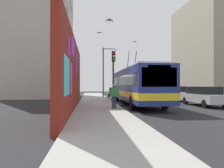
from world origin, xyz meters
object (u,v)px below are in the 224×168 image
Objects in this scene: parked_car_champagne at (173,93)px; parked_car_black at (156,91)px; traffic_light at (113,69)px; city_bus at (136,85)px; parked_car_silver at (204,96)px; street_lamp at (105,68)px; pedestrian_at_curb at (114,94)px; parked_car_dark_gray at (145,90)px.

parked_car_champagne is 1.08× the size of parked_car_black.
parked_car_champagne is 9.57m from traffic_light.
city_bus reaches higher than parked_car_silver.
parked_car_silver is 7.69m from traffic_light.
parked_car_black is 0.67× the size of street_lamp.
pedestrian_at_curb is at bearing 106.82° from parked_car_silver.
city_bus is 9.90m from street_lamp.
parked_car_silver is at bearing -180.00° from parked_car_black.
parked_car_silver is 1.10× the size of parked_car_black.
parked_car_silver is 1.08× the size of parked_car_dark_gray.
parked_car_black is at bearing -27.73° from pedestrian_at_curb.
traffic_light is (0.49, 7.35, 2.20)m from parked_car_silver.
street_lamp is (11.37, 7.23, 3.07)m from parked_car_silver.
parked_car_champagne is at bearing 180.00° from parked_car_dark_gray.
city_bus is 4.94m from pedestrian_at_curb.
parked_car_dark_gray is at bearing 0.00° from parked_car_silver.
street_lamp is (13.68, -0.42, 2.83)m from pedestrian_at_curb.
city_bus is at bearing -29.94° from pedestrian_at_curb.
city_bus reaches higher than traffic_light.
traffic_light is (-17.82, 7.35, 2.20)m from parked_car_dark_gray.
street_lamp is (-0.85, 7.23, 3.08)m from parked_car_black.
city_bus is at bearing 153.21° from parked_car_black.
city_bus is 7.85× the size of pedestrian_at_curb.
parked_car_silver is at bearing -73.18° from pedestrian_at_curb.
traffic_light is at bearing 127.90° from parked_car_champagne.
city_bus reaches higher than parked_car_dark_gray.
parked_car_silver is 2.99× the size of pedestrian_at_curb.
parked_car_silver is 0.74× the size of street_lamp.
pedestrian_at_curb is at bearing 174.05° from traffic_light.
street_lamp is at bearing 96.75° from parked_car_black.
traffic_light is at bearing -5.95° from pedestrian_at_curb.
pedestrian_at_curb is at bearing 178.26° from street_lamp.
parked_car_black is at bearing 0.00° from parked_car_silver.
parked_car_silver and parked_car_champagne have the same top height.
street_lamp reaches higher than parked_car_black.
city_bus reaches higher than parked_car_black.
parked_car_silver is 6.21m from parked_car_champagne.
parked_car_silver is at bearing -180.00° from parked_car_champagne.
traffic_light is (-1.44, 2.15, 1.29)m from city_bus.
parked_car_champagne is at bearing -50.51° from city_bus.
city_bus is at bearing -56.23° from traffic_light.
pedestrian_at_curb is at bearing 159.66° from parked_car_dark_gray.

